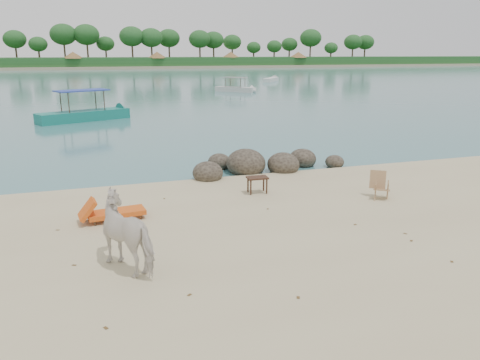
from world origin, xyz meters
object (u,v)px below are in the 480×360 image
object	(u,v)px
cow	(131,233)
deck_chair	(382,187)
side_table	(257,186)
boat_near	(82,95)
boulders	(259,165)
lounge_chair	(117,211)

from	to	relation	value
cow	deck_chair	world-z (taller)	cow
side_table	boat_near	bearing A→B (deg)	107.49
cow	deck_chair	size ratio (longest dim) A/B	2.22
side_table	boat_near	size ratio (longest dim) A/B	0.10
boulders	side_table	world-z (taller)	boulders
lounge_chair	boulders	bearing A→B (deg)	30.09
lounge_chair	deck_chair	distance (m)	8.02
boulders	cow	xyz separation A→B (m)	(-5.51, -7.27, 0.57)
side_table	deck_chair	world-z (taller)	deck_chair
deck_chair	boat_near	bearing A→B (deg)	147.40
lounge_chair	deck_chair	bearing A→B (deg)	-10.55
side_table	lounge_chair	distance (m)	4.66
boulders	lounge_chair	distance (m)	7.03
lounge_chair	deck_chair	world-z (taller)	deck_chair
side_table	boulders	bearing A→B (deg)	71.61
cow	lounge_chair	world-z (taller)	cow
deck_chair	boulders	bearing A→B (deg)	151.45
boulders	boat_near	world-z (taller)	boat_near
boulders	boat_near	size ratio (longest dim) A/B	0.91
boulders	side_table	distance (m)	3.21
boulders	side_table	bearing A→B (deg)	-110.73
boulders	deck_chair	distance (m)	5.31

